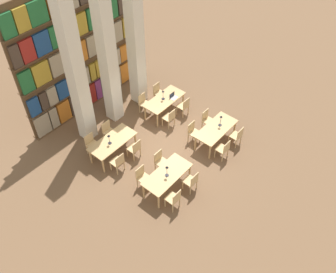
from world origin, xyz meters
name	(u,v)px	position (x,y,z in m)	size (l,w,h in m)	color
ground_plane	(166,147)	(0.00, 0.00, 0.00)	(40.00, 40.00, 0.00)	brown
bookshelf_bank	(83,50)	(0.00, 4.23, 2.63)	(6.00, 0.35, 5.50)	brown
pillar_left	(76,74)	(-1.48, 2.80, 3.00)	(0.53, 0.53, 6.00)	silver
pillar_center	(107,56)	(0.00, 2.80, 3.00)	(0.53, 0.53, 6.00)	silver
pillar_right	(135,39)	(1.48, 2.80, 3.00)	(0.53, 0.53, 6.00)	silver
reading_table_0	(167,175)	(-1.44, -1.30, 0.66)	(1.84, 0.84, 0.75)	tan
chair_0	(174,199)	(-1.92, -2.01, 0.48)	(0.42, 0.40, 0.88)	tan
chair_1	(143,177)	(-1.92, -0.60, 0.48)	(0.42, 0.40, 0.88)	tan
chair_2	(191,181)	(-0.97, -2.01, 0.48)	(0.42, 0.40, 0.88)	tan
chair_3	(161,161)	(-0.97, -0.60, 0.48)	(0.42, 0.40, 0.88)	tan
desk_lamp_0	(167,169)	(-1.49, -1.34, 1.07)	(0.14, 0.14, 0.48)	#232328
reading_table_1	(216,130)	(1.48, -1.30, 0.66)	(1.84, 0.84, 0.75)	tan
chair_4	(223,149)	(0.98, -2.00, 0.48)	(0.42, 0.40, 0.88)	tan
chair_5	(193,132)	(0.98, -0.59, 0.48)	(0.42, 0.40, 0.88)	tan
chair_6	(237,136)	(1.89, -2.00, 0.48)	(0.42, 0.40, 0.88)	tan
chair_7	(207,119)	(1.89, -0.59, 0.48)	(0.42, 0.40, 0.88)	tan
desk_lamp_1	(221,119)	(1.70, -1.31, 1.08)	(0.14, 0.14, 0.49)	#232328
reading_table_2	(113,143)	(-1.56, 1.25, 0.66)	(1.84, 0.84, 0.75)	tan
chair_8	(118,162)	(-2.00, 0.55, 0.48)	(0.42, 0.40, 0.88)	tan
chair_9	(92,143)	(-2.00, 1.96, 0.48)	(0.42, 0.40, 0.88)	tan
chair_10	(135,148)	(-1.13, 0.55, 0.48)	(0.42, 0.40, 0.88)	tan
chair_11	(108,131)	(-1.13, 1.96, 0.48)	(0.42, 0.40, 0.88)	tan
desk_lamp_2	(109,138)	(-1.70, 1.23, 1.04)	(0.14, 0.14, 0.44)	#232328
reading_table_3	(164,101)	(1.51, 1.34, 0.66)	(1.84, 0.84, 0.75)	tan
chair_12	(170,118)	(1.01, 0.64, 0.48)	(0.42, 0.40, 0.88)	tan
chair_13	(144,103)	(1.01, 2.05, 0.48)	(0.42, 0.40, 0.88)	tan
chair_14	(184,106)	(1.93, 0.64, 0.48)	(0.42, 0.40, 0.88)	tan
chair_15	(158,92)	(1.93, 2.05, 0.48)	(0.42, 0.40, 0.88)	tan
desk_lamp_3	(163,93)	(1.48, 1.39, 1.05)	(0.14, 0.14, 0.45)	#232328
laptop	(173,97)	(1.82, 1.12, 0.79)	(0.32, 0.22, 0.21)	silver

